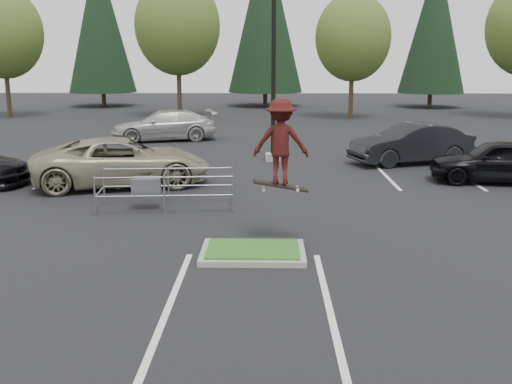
{
  "coord_description": "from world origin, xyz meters",
  "views": [
    {
      "loc": [
        0.32,
        -12.1,
        4.09
      ],
      "look_at": [
        0.03,
        1.5,
        1.04
      ],
      "focal_mm": 42.0,
      "sensor_mm": 36.0,
      "label": 1
    }
  ],
  "objects_px": {
    "conif_c": "(434,24)",
    "cart_corral": "(151,185)",
    "decid_c": "(353,40)",
    "conif_a": "(100,21)",
    "car_far_silver": "(165,125)",
    "car_l_tan": "(120,162)",
    "light_pole": "(274,46)",
    "decid_a": "(3,36)",
    "decid_b": "(178,29)",
    "car_r_black": "(498,161)",
    "skateboarder": "(281,142)",
    "car_r_charc": "(411,144)",
    "conif_b": "(265,12)"
  },
  "relations": [
    {
      "from": "skateboarder",
      "to": "car_r_black",
      "type": "xyz_separation_m",
      "value": [
        7.41,
        6.76,
        -1.54
      ]
    },
    {
      "from": "light_pole",
      "to": "decid_c",
      "type": "distance_m",
      "value": 18.67
    },
    {
      "from": "light_pole",
      "to": "decid_c",
      "type": "height_order",
      "value": "light_pole"
    },
    {
      "from": "car_r_black",
      "to": "decid_a",
      "type": "bearing_deg",
      "value": -122.72
    },
    {
      "from": "decid_c",
      "to": "car_far_silver",
      "type": "height_order",
      "value": "decid_c"
    },
    {
      "from": "light_pole",
      "to": "conif_a",
      "type": "bearing_deg",
      "value": 117.38
    },
    {
      "from": "decid_b",
      "to": "skateboarder",
      "type": "bearing_deg",
      "value": -77.4
    },
    {
      "from": "decid_a",
      "to": "light_pole",
      "type": "bearing_deg",
      "value": -44.25
    },
    {
      "from": "conif_a",
      "to": "skateboarder",
      "type": "relative_size",
      "value": 6.26
    },
    {
      "from": "car_r_charc",
      "to": "decid_b",
      "type": "bearing_deg",
      "value": -166.16
    },
    {
      "from": "conif_b",
      "to": "decid_c",
      "type": "bearing_deg",
      "value": -60.68
    },
    {
      "from": "car_r_charc",
      "to": "car_r_black",
      "type": "bearing_deg",
      "value": 10.86
    },
    {
      "from": "light_pole",
      "to": "car_r_black",
      "type": "distance_m",
      "value": 9.43
    },
    {
      "from": "decid_c",
      "to": "skateboarder",
      "type": "height_order",
      "value": "decid_c"
    },
    {
      "from": "car_r_black",
      "to": "car_far_silver",
      "type": "height_order",
      "value": "car_far_silver"
    },
    {
      "from": "cart_corral",
      "to": "skateboarder",
      "type": "bearing_deg",
      "value": -44.83
    },
    {
      "from": "conif_a",
      "to": "car_l_tan",
      "type": "relative_size",
      "value": 2.29
    },
    {
      "from": "conif_b",
      "to": "cart_corral",
      "type": "distance_m",
      "value": 37.35
    },
    {
      "from": "skateboarder",
      "to": "light_pole",
      "type": "bearing_deg",
      "value": -84.84
    },
    {
      "from": "cart_corral",
      "to": "car_r_charc",
      "type": "relative_size",
      "value": 0.79
    },
    {
      "from": "decid_a",
      "to": "decid_c",
      "type": "relative_size",
      "value": 1.06
    },
    {
      "from": "car_far_silver",
      "to": "decid_b",
      "type": "bearing_deg",
      "value": 169.91
    },
    {
      "from": "conif_a",
      "to": "skateboarder",
      "type": "distance_m",
      "value": 41.92
    },
    {
      "from": "light_pole",
      "to": "car_r_charc",
      "type": "distance_m",
      "value": 6.65
    },
    {
      "from": "skateboarder",
      "to": "car_far_silver",
      "type": "height_order",
      "value": "skateboarder"
    },
    {
      "from": "skateboarder",
      "to": "car_r_black",
      "type": "distance_m",
      "value": 10.14
    },
    {
      "from": "decid_c",
      "to": "car_r_black",
      "type": "distance_m",
      "value": 22.62
    },
    {
      "from": "light_pole",
      "to": "car_r_black",
      "type": "xyz_separation_m",
      "value": [
        7.5,
        -4.24,
        -3.82
      ]
    },
    {
      "from": "conif_b",
      "to": "decid_a",
      "type": "bearing_deg",
      "value": -149.83
    },
    {
      "from": "conif_c",
      "to": "cart_corral",
      "type": "relative_size",
      "value": 3.28
    },
    {
      "from": "conif_c",
      "to": "decid_c",
      "type": "bearing_deg",
      "value": -129.64
    },
    {
      "from": "cart_corral",
      "to": "conif_b",
      "type": "bearing_deg",
      "value": 80.77
    },
    {
      "from": "light_pole",
      "to": "car_far_silver",
      "type": "bearing_deg",
      "value": 132.02
    },
    {
      "from": "car_l_tan",
      "to": "decid_c",
      "type": "bearing_deg",
      "value": -39.42
    },
    {
      "from": "conif_a",
      "to": "car_r_black",
      "type": "xyz_separation_m",
      "value": [
        22.0,
        -32.24,
        -6.36
      ]
    },
    {
      "from": "car_far_silver",
      "to": "car_l_tan",
      "type": "bearing_deg",
      "value": -13.01
    },
    {
      "from": "car_r_black",
      "to": "car_far_silver",
      "type": "relative_size",
      "value": 0.83
    },
    {
      "from": "conif_a",
      "to": "car_far_silver",
      "type": "relative_size",
      "value": 2.48
    },
    {
      "from": "decid_a",
      "to": "conif_a",
      "type": "bearing_deg",
      "value": 68.09
    },
    {
      "from": "decid_c",
      "to": "conif_c",
      "type": "relative_size",
      "value": 0.67
    },
    {
      "from": "decid_a",
      "to": "cart_corral",
      "type": "distance_m",
      "value": 30.52
    },
    {
      "from": "conif_c",
      "to": "car_l_tan",
      "type": "distance_m",
      "value": 37.88
    },
    {
      "from": "conif_a",
      "to": "conif_b",
      "type": "relative_size",
      "value": 0.9
    },
    {
      "from": "car_r_charc",
      "to": "light_pole",
      "type": "bearing_deg",
      "value": -114.08
    },
    {
      "from": "conif_c",
      "to": "car_r_black",
      "type": "height_order",
      "value": "conif_c"
    },
    {
      "from": "conif_a",
      "to": "conif_b",
      "type": "bearing_deg",
      "value": 2.05
    },
    {
      "from": "light_pole",
      "to": "car_far_silver",
      "type": "xyz_separation_m",
      "value": [
        -5.41,
        6.0,
        -3.8
      ]
    },
    {
      "from": "decid_a",
      "to": "decid_c",
      "type": "height_order",
      "value": "decid_a"
    },
    {
      "from": "conif_a",
      "to": "car_far_silver",
      "type": "bearing_deg",
      "value": -67.54
    },
    {
      "from": "car_r_charc",
      "to": "skateboarder",
      "type": "bearing_deg",
      "value": -45.39
    }
  ]
}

